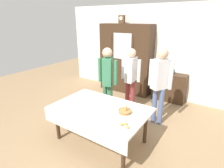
% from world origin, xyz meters
% --- Properties ---
extents(ground_plane, '(12.00, 12.00, 0.00)m').
position_xyz_m(ground_plane, '(0.00, 0.00, 0.00)').
color(ground_plane, '#997A56').
rests_on(ground_plane, ground).
extents(back_wall, '(6.40, 0.10, 2.70)m').
position_xyz_m(back_wall, '(0.00, 2.65, 1.35)').
color(back_wall, silver).
rests_on(back_wall, ground).
extents(dining_table, '(1.78, 1.13, 0.73)m').
position_xyz_m(dining_table, '(0.00, -0.24, 0.64)').
color(dining_table, '#3D2819').
rests_on(dining_table, ground).
extents(wall_cabinet, '(1.70, 0.46, 2.16)m').
position_xyz_m(wall_cabinet, '(-0.90, 2.35, 1.08)').
color(wall_cabinet, '#3D2819').
rests_on(wall_cabinet, ground).
extents(mantel_clock, '(0.18, 0.11, 0.24)m').
position_xyz_m(mantel_clock, '(-1.07, 2.35, 2.28)').
color(mantel_clock, brown).
rests_on(mantel_clock, wall_cabinet).
extents(bookshelf_low, '(0.91, 0.35, 0.83)m').
position_xyz_m(bookshelf_low, '(0.55, 2.41, 0.41)').
color(bookshelf_low, '#3D2819').
rests_on(bookshelf_low, ground).
extents(book_stack, '(0.17, 0.21, 0.11)m').
position_xyz_m(book_stack, '(0.55, 2.41, 0.88)').
color(book_stack, '#2D5184').
rests_on(book_stack, bookshelf_low).
extents(tea_cup_mid_left, '(0.13, 0.13, 0.06)m').
position_xyz_m(tea_cup_mid_left, '(0.10, -0.38, 0.76)').
color(tea_cup_mid_left, white).
rests_on(tea_cup_mid_left, dining_table).
extents(tea_cup_mid_right, '(0.13, 0.13, 0.06)m').
position_xyz_m(tea_cup_mid_right, '(0.05, -0.17, 0.76)').
color(tea_cup_mid_right, white).
rests_on(tea_cup_mid_right, dining_table).
extents(tea_cup_far_right, '(0.13, 0.13, 0.06)m').
position_xyz_m(tea_cup_far_right, '(-0.16, -0.39, 0.76)').
color(tea_cup_far_right, silver).
rests_on(tea_cup_far_right, dining_table).
extents(tea_cup_front_edge, '(0.13, 0.13, 0.06)m').
position_xyz_m(tea_cup_front_edge, '(-0.09, -0.02, 0.76)').
color(tea_cup_front_edge, white).
rests_on(tea_cup_front_edge, dining_table).
extents(bread_basket, '(0.24, 0.24, 0.16)m').
position_xyz_m(bread_basket, '(0.48, -0.12, 0.76)').
color(bread_basket, '#9E7542').
rests_on(bread_basket, dining_table).
extents(pastry_plate, '(0.28, 0.28, 0.05)m').
position_xyz_m(pastry_plate, '(0.70, -0.50, 0.74)').
color(pastry_plate, white).
rests_on(pastry_plate, dining_table).
extents(spoon_back_edge, '(0.12, 0.02, 0.01)m').
position_xyz_m(spoon_back_edge, '(-0.36, -0.24, 0.73)').
color(spoon_back_edge, silver).
rests_on(spoon_back_edge, dining_table).
extents(spoon_far_left, '(0.12, 0.02, 0.01)m').
position_xyz_m(spoon_far_left, '(-0.48, -0.42, 0.73)').
color(spoon_far_left, silver).
rests_on(spoon_far_left, dining_table).
extents(spoon_near_right, '(0.12, 0.02, 0.01)m').
position_xyz_m(spoon_near_right, '(-0.43, 0.04, 0.73)').
color(spoon_near_right, silver).
rests_on(spoon_near_right, dining_table).
extents(person_behind_table_left, '(0.52, 0.41, 1.74)m').
position_xyz_m(person_behind_table_left, '(0.69, 1.03, 1.07)').
color(person_behind_table_left, slate).
rests_on(person_behind_table_left, ground).
extents(person_beside_shelf, '(0.52, 0.41, 1.70)m').
position_xyz_m(person_beside_shelf, '(-0.44, 0.68, 1.04)').
color(person_beside_shelf, '#33704C').
rests_on(person_beside_shelf, ground).
extents(person_by_cabinet, '(0.52, 0.38, 1.63)m').
position_xyz_m(person_by_cabinet, '(-0.13, 1.24, 0.99)').
color(person_by_cabinet, '#933338').
rests_on(person_by_cabinet, ground).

